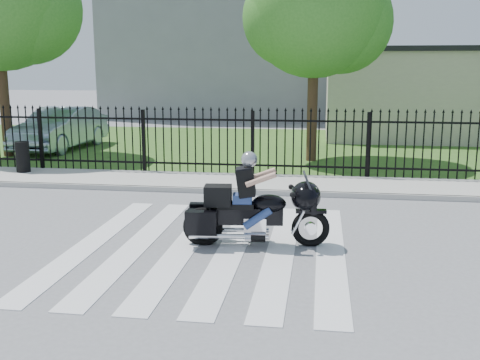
# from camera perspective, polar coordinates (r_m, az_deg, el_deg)

# --- Properties ---
(ground) EXTENTS (120.00, 120.00, 0.00)m
(ground) POSITION_cam_1_polar(r_m,az_deg,el_deg) (9.35, -3.26, -6.86)
(ground) COLOR slate
(ground) RESTS_ON ground
(crosswalk) EXTENTS (5.00, 5.50, 0.01)m
(crosswalk) POSITION_cam_1_polar(r_m,az_deg,el_deg) (9.35, -3.26, -6.83)
(crosswalk) COLOR silver
(crosswalk) RESTS_ON ground
(sidewalk) EXTENTS (40.00, 2.00, 0.12)m
(sidewalk) POSITION_cam_1_polar(r_m,az_deg,el_deg) (14.11, 0.78, -0.32)
(sidewalk) COLOR #ADAAA3
(sidewalk) RESTS_ON ground
(curb) EXTENTS (40.00, 0.12, 0.12)m
(curb) POSITION_cam_1_polar(r_m,az_deg,el_deg) (13.14, 0.21, -1.20)
(curb) COLOR #ADAAA3
(curb) RESTS_ON ground
(grass_strip) EXTENTS (40.00, 12.00, 0.02)m
(grass_strip) POSITION_cam_1_polar(r_m,az_deg,el_deg) (20.98, 3.28, 3.40)
(grass_strip) COLOR #2D561D
(grass_strip) RESTS_ON ground
(iron_fence) EXTENTS (26.00, 0.04, 1.80)m
(iron_fence) POSITION_cam_1_polar(r_m,az_deg,el_deg) (14.94, 1.29, 3.62)
(iron_fence) COLOR black
(iron_fence) RESTS_ON ground
(tree_mid) EXTENTS (4.20, 4.20, 6.78)m
(tree_mid) POSITION_cam_1_polar(r_m,az_deg,el_deg) (17.78, 7.61, 16.92)
(tree_mid) COLOR #382316
(tree_mid) RESTS_ON ground
(building_low) EXTENTS (10.00, 6.00, 3.50)m
(building_low) POSITION_cam_1_polar(r_m,az_deg,el_deg) (25.26, 20.36, 8.04)
(building_low) COLOR #B4A996
(building_low) RESTS_ON ground
(building_low_roof) EXTENTS (10.20, 6.20, 0.20)m
(building_low_roof) POSITION_cam_1_polar(r_m,az_deg,el_deg) (25.25, 20.65, 12.22)
(building_low_roof) COLOR black
(building_low_roof) RESTS_ON building_low
(building_tall) EXTENTS (15.00, 10.00, 12.00)m
(building_tall) POSITION_cam_1_polar(r_m,az_deg,el_deg) (35.16, 0.42, 16.42)
(building_tall) COLOR gray
(building_tall) RESTS_ON ground
(motorcycle_rider) EXTENTS (2.45, 0.90, 1.62)m
(motorcycle_rider) POSITION_cam_1_polar(r_m,az_deg,el_deg) (9.28, 1.23, -2.72)
(motorcycle_rider) COLOR black
(motorcycle_rider) RESTS_ON ground
(parked_car) EXTENTS (1.86, 4.64, 1.50)m
(parked_car) POSITION_cam_1_polar(r_m,az_deg,el_deg) (21.13, -17.77, 5.01)
(parked_car) COLOR #8BA0AF
(parked_car) RESTS_ON grass_strip
(litter_bin) EXTENTS (0.45, 0.45, 0.83)m
(litter_bin) POSITION_cam_1_polar(r_m,az_deg,el_deg) (16.35, -21.21, 2.22)
(litter_bin) COLOR black
(litter_bin) RESTS_ON sidewalk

